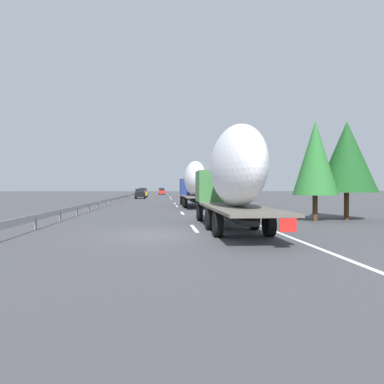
# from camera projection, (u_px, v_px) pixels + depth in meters

# --- Properties ---
(ground_plane) EXTENTS (260.00, 260.00, 0.00)m
(ground_plane) POSITION_uv_depth(u_px,v_px,m) (161.00, 200.00, 55.01)
(ground_plane) COLOR #424247
(lane_stripe_0) EXTENTS (3.20, 0.20, 0.01)m
(lane_stripe_0) POSITION_uv_depth(u_px,v_px,m) (194.00, 228.00, 17.32)
(lane_stripe_0) COLOR white
(lane_stripe_0) RESTS_ON ground_plane
(lane_stripe_1) EXTENTS (3.20, 0.20, 0.01)m
(lane_stripe_1) POSITION_uv_depth(u_px,v_px,m) (182.00, 213.00, 27.55)
(lane_stripe_1) COLOR white
(lane_stripe_1) RESTS_ON ground_plane
(lane_stripe_2) EXTENTS (3.20, 0.20, 0.01)m
(lane_stripe_2) POSITION_uv_depth(u_px,v_px,m) (177.00, 206.00, 37.69)
(lane_stripe_2) COLOR white
(lane_stripe_2) RESTS_ON ground_plane
(lane_stripe_3) EXTENTS (3.20, 0.20, 0.01)m
(lane_stripe_3) POSITION_uv_depth(u_px,v_px,m) (175.00, 203.00, 44.13)
(lane_stripe_3) COLOR white
(lane_stripe_3) RESTS_ON ground_plane
(lane_stripe_4) EXTENTS (3.20, 0.20, 0.01)m
(lane_stripe_4) POSITION_uv_depth(u_px,v_px,m) (171.00, 199.00, 60.47)
(lane_stripe_4) COLOR white
(lane_stripe_4) RESTS_ON ground_plane
(lane_stripe_5) EXTENTS (3.20, 0.20, 0.01)m
(lane_stripe_5) POSITION_uv_depth(u_px,v_px,m) (170.00, 197.00, 71.08)
(lane_stripe_5) COLOR white
(lane_stripe_5) RESTS_ON ground_plane
(lane_stripe_6) EXTENTS (3.20, 0.20, 0.01)m
(lane_stripe_6) POSITION_uv_depth(u_px,v_px,m) (170.00, 198.00, 67.19)
(lane_stripe_6) COLOR white
(lane_stripe_6) RESTS_ON ground_plane
(lane_stripe_7) EXTENTS (3.20, 0.20, 0.01)m
(lane_stripe_7) POSITION_uv_depth(u_px,v_px,m) (170.00, 197.00, 73.27)
(lane_stripe_7) COLOR white
(lane_stripe_7) RESTS_ON ground_plane
(lane_stripe_8) EXTENTS (3.20, 0.20, 0.01)m
(lane_stripe_8) POSITION_uv_depth(u_px,v_px,m) (167.00, 194.00, 104.79)
(lane_stripe_8) COLOR white
(lane_stripe_8) RESTS_ON ground_plane
(lane_stripe_9) EXTENTS (3.20, 0.20, 0.01)m
(lane_stripe_9) POSITION_uv_depth(u_px,v_px,m) (168.00, 195.00, 91.87)
(lane_stripe_9) COLOR white
(lane_stripe_9) RESTS_ON ground_plane
(edge_line_right) EXTENTS (110.00, 0.20, 0.01)m
(edge_line_right) POSITION_uv_depth(u_px,v_px,m) (192.00, 199.00, 60.47)
(edge_line_right) COLOR white
(edge_line_right) RESTS_ON ground_plane
(truck_lead) EXTENTS (13.11, 2.55, 4.80)m
(truck_lead) POSITION_uv_depth(u_px,v_px,m) (194.00, 182.00, 36.63)
(truck_lead) COLOR navy
(truck_lead) RESTS_ON ground_plane
(truck_trailing) EXTENTS (12.64, 2.55, 4.91)m
(truck_trailing) POSITION_uv_depth(u_px,v_px,m) (232.00, 174.00, 16.74)
(truck_trailing) COLOR #387038
(truck_trailing) RESTS_ON ground_plane
(car_silver_hatch) EXTENTS (4.67, 1.88, 1.87)m
(car_silver_hatch) POSITION_uv_depth(u_px,v_px,m) (162.00, 191.00, 107.58)
(car_silver_hatch) COLOR #ADB2B7
(car_silver_hatch) RESTS_ON ground_plane
(car_yellow_coupe) EXTENTS (4.08, 1.78, 1.95)m
(car_yellow_coupe) POSITION_uv_depth(u_px,v_px,m) (143.00, 192.00, 73.16)
(car_yellow_coupe) COLOR gold
(car_yellow_coupe) RESTS_ON ground_plane
(car_black_suv) EXTENTS (4.03, 1.82, 1.82)m
(car_black_suv) POSITION_uv_depth(u_px,v_px,m) (140.00, 194.00, 62.82)
(car_black_suv) COLOR black
(car_black_suv) RESTS_ON ground_plane
(car_red_compact) EXTENTS (4.32, 1.82, 1.76)m
(car_red_compact) POSITION_uv_depth(u_px,v_px,m) (162.00, 191.00, 98.31)
(car_red_compact) COLOR red
(car_red_compact) RESTS_ON ground_plane
(road_sign) EXTENTS (0.10, 0.90, 3.11)m
(road_sign) POSITION_uv_depth(u_px,v_px,m) (203.00, 187.00, 54.93)
(road_sign) COLOR gray
(road_sign) RESTS_ON ground_plane
(tree_0) EXTENTS (2.79, 2.79, 7.04)m
(tree_0) POSITION_uv_depth(u_px,v_px,m) (244.00, 167.00, 39.09)
(tree_0) COLOR #472D19
(tree_0) RESTS_ON ground_plane
(tree_1) EXTENTS (2.70, 2.70, 6.16)m
(tree_1) POSITION_uv_depth(u_px,v_px,m) (315.00, 158.00, 21.01)
(tree_1) COLOR #472D19
(tree_1) RESTS_ON ground_plane
(tree_2) EXTENTS (3.68, 3.68, 6.26)m
(tree_2) POSITION_uv_depth(u_px,v_px,m) (347.00, 157.00, 21.73)
(tree_2) COLOR #472D19
(tree_2) RESTS_ON ground_plane
(tree_3) EXTENTS (3.66, 3.66, 5.27)m
(tree_3) POSITION_uv_depth(u_px,v_px,m) (238.00, 180.00, 57.98)
(tree_3) COLOR #472D19
(tree_3) RESTS_ON ground_plane
(tree_4) EXTENTS (2.59, 2.59, 7.45)m
(tree_4) POSITION_uv_depth(u_px,v_px,m) (201.00, 178.00, 93.02)
(tree_4) COLOR #472D19
(tree_4) RESTS_ON ground_plane
(guardrail_median) EXTENTS (94.00, 0.10, 0.76)m
(guardrail_median) POSITION_uv_depth(u_px,v_px,m) (125.00, 196.00, 57.47)
(guardrail_median) COLOR #9EA0A5
(guardrail_median) RESTS_ON ground_plane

